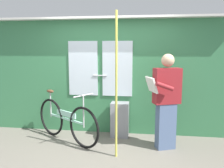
# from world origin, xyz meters

# --- Properties ---
(ground_plane) EXTENTS (5.98, 3.84, 0.04)m
(ground_plane) POSITION_xyz_m (0.00, 0.00, -0.02)
(ground_plane) COLOR #666056
(train_door_wall) EXTENTS (4.98, 0.28, 2.34)m
(train_door_wall) POSITION_xyz_m (-0.01, 1.11, 1.22)
(train_door_wall) COLOR #387A4C
(train_door_wall) RESTS_ON ground_plane
(bicycle_near_door) EXTENTS (1.46, 0.98, 0.95)m
(bicycle_near_door) POSITION_xyz_m (-0.75, 0.52, 0.39)
(bicycle_near_door) COLOR black
(bicycle_near_door) RESTS_ON ground_plane
(passenger_reading_newspaper) EXTENTS (0.62, 0.55, 1.65)m
(passenger_reading_newspaper) POSITION_xyz_m (1.06, 0.43, 0.87)
(passenger_reading_newspaper) COLOR slate
(passenger_reading_newspaper) RESTS_ON ground_plane
(trash_bin_by_wall) EXTENTS (0.35, 0.28, 0.68)m
(trash_bin_by_wall) POSITION_xyz_m (0.22, 0.90, 0.34)
(trash_bin_by_wall) COLOR gray
(trash_bin_by_wall) RESTS_ON ground_plane
(handrail_pole) EXTENTS (0.04, 0.04, 2.30)m
(handrail_pole) POSITION_xyz_m (0.26, -0.01, 1.15)
(handrail_pole) COLOR #C6C14C
(handrail_pole) RESTS_ON ground_plane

